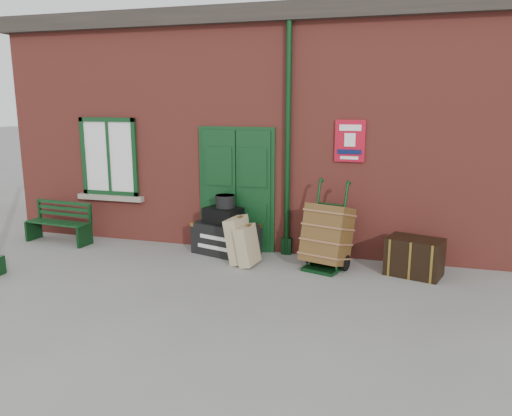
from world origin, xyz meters
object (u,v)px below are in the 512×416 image
at_px(houdini_trunk, 226,238).
at_px(dark_trunk, 415,257).
at_px(bench, 60,221).
at_px(porter_trolley, 327,236).

xyz_separation_m(houdini_trunk, dark_trunk, (3.24, -0.24, 0.02)).
relative_size(bench, dark_trunk, 1.64).
relative_size(houdini_trunk, porter_trolley, 0.79).
distance_m(porter_trolley, dark_trunk, 1.41).
bearing_deg(porter_trolley, bench, -164.28).
bearing_deg(porter_trolley, houdini_trunk, -171.86).
bearing_deg(houdini_trunk, porter_trolley, 7.65).
distance_m(bench, porter_trolley, 5.23).
bearing_deg(dark_trunk, bench, -164.58).
bearing_deg(houdini_trunk, dark_trunk, 12.36).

